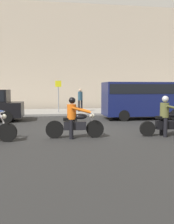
{
  "coord_description": "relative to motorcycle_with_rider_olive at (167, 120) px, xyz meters",
  "views": [
    {
      "loc": [
        -1.25,
        -10.88,
        1.88
      ],
      "look_at": [
        0.29,
        -0.56,
        0.87
      ],
      "focal_mm": 39.51,
      "sensor_mm": 36.0,
      "label": 1
    }
  ],
  "objects": [
    {
      "name": "ground_plane",
      "position": [
        -3.27,
        1.85,
        -0.65
      ],
      "size": [
        80.0,
        80.0,
        0.0
      ],
      "primitive_type": "plane",
      "color": "#262626"
    },
    {
      "name": "motorcycle_with_rider_olive",
      "position": [
        0.0,
        0.0,
        0.0
      ],
      "size": [
        2.18,
        0.7,
        1.59
      ],
      "color": "black",
      "rests_on": "ground_plane"
    },
    {
      "name": "street_sign_post",
      "position": [
        -3.94,
        8.86,
        0.9
      ],
      "size": [
        0.44,
        0.08,
        2.31
      ],
      "color": "gray",
      "rests_on": "sidewalk_slab"
    },
    {
      "name": "parked_van_navy",
      "position": [
        1.17,
        5.38,
        0.65
      ],
      "size": [
        4.97,
        1.96,
        2.24
      ],
      "color": "#11194C",
      "rests_on": "ground_plane"
    },
    {
      "name": "building_facade",
      "position": [
        -3.27,
        13.25,
        3.9
      ],
      "size": [
        40.0,
        1.4,
        9.11
      ],
      "primitive_type": "cube",
      "color": "#B7A893",
      "rests_on": "ground_plane"
    },
    {
      "name": "pedestrian_bystander",
      "position": [
        -2.31,
        9.2,
        0.48
      ],
      "size": [
        0.34,
        0.34,
        1.7
      ],
      "color": "black",
      "rests_on": "sidewalk_slab"
    },
    {
      "name": "sidewalk_slab",
      "position": [
        -3.27,
        9.85,
        -0.58
      ],
      "size": [
        40.0,
        4.4,
        0.14
      ],
      "primitive_type": "cube",
      "color": "gray",
      "rests_on": "ground_plane"
    },
    {
      "name": "motorcycle_with_rider_orange_stripe",
      "position": [
        -3.63,
        0.16,
        -0.02
      ],
      "size": [
        2.2,
        0.7,
        1.55
      ],
      "color": "black",
      "rests_on": "ground_plane"
    }
  ]
}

